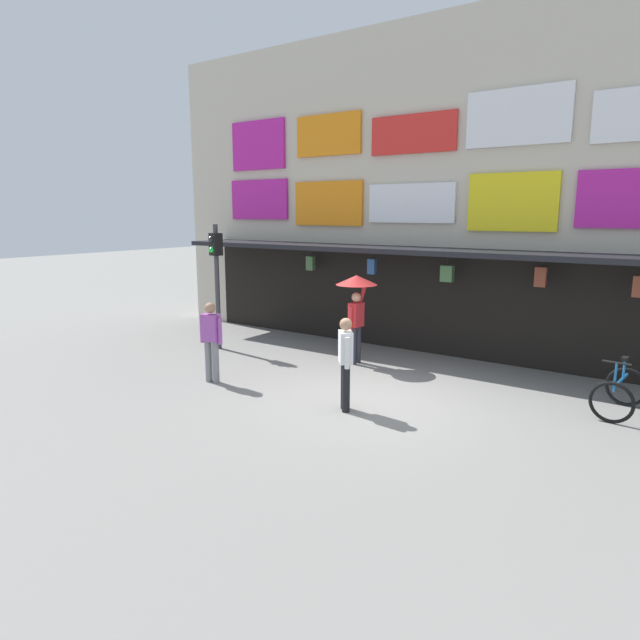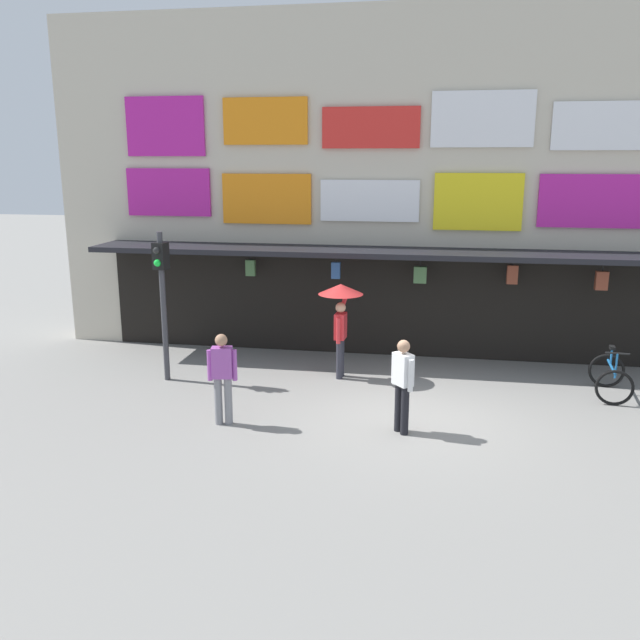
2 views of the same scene
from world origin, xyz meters
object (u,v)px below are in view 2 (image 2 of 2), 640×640
object	(u,v)px
traffic_light_near	(162,283)
pedestrian_in_red	(222,374)
pedestrian_in_green	(403,381)
pedestrian_with_umbrella	(341,304)
bicycle_parked	(611,377)

from	to	relation	value
traffic_light_near	pedestrian_in_red	size ratio (longest dim) A/B	1.90
traffic_light_near	pedestrian_in_green	world-z (taller)	traffic_light_near
pedestrian_with_umbrella	traffic_light_near	bearing A→B (deg)	-167.71
bicycle_parked	traffic_light_near	bearing A→B (deg)	-176.47
pedestrian_with_umbrella	pedestrian_in_green	size ratio (longest dim) A/B	1.24
pedestrian_in_red	pedestrian_in_green	bearing A→B (deg)	2.90
pedestrian_with_umbrella	pedestrian_in_red	size ratio (longest dim) A/B	1.24
traffic_light_near	pedestrian_in_red	world-z (taller)	traffic_light_near
traffic_light_near	pedestrian_in_red	bearing A→B (deg)	-47.52
pedestrian_in_green	pedestrian_in_red	size ratio (longest dim) A/B	1.00
pedestrian_in_green	pedestrian_in_red	world-z (taller)	same
bicycle_parked	pedestrian_with_umbrella	distance (m)	5.66
traffic_light_near	pedestrian_in_green	size ratio (longest dim) A/B	1.90
pedestrian_in_green	pedestrian_with_umbrella	bearing A→B (deg)	117.89
pedestrian_with_umbrella	pedestrian_in_red	bearing A→B (deg)	-119.76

